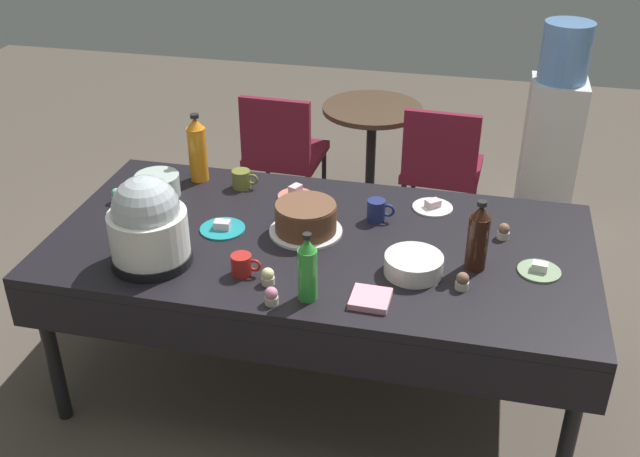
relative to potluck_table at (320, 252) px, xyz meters
name	(u,v)px	position (x,y,z in m)	size (l,w,h in m)	color
ground	(320,379)	(0.00, 0.00, -0.69)	(9.00, 9.00, 0.00)	brown
potluck_table	(320,252)	(0.00, 0.00, 0.00)	(2.20, 1.10, 0.75)	black
frosted_layer_cake	(306,219)	(-0.07, 0.04, 0.13)	(0.30, 0.30, 0.13)	silver
slow_cooker	(148,225)	(-0.60, -0.31, 0.23)	(0.31, 0.31, 0.36)	black
glass_salad_bowl	(158,185)	(-0.80, 0.22, 0.11)	(0.20, 0.20, 0.10)	#B2C6BC
ceramic_snack_bowl	(414,265)	(0.40, -0.17, 0.10)	(0.22, 0.22, 0.07)	silver
dessert_plate_teal	(222,228)	(-0.41, -0.02, 0.07)	(0.19, 0.19, 0.04)	teal
dessert_plate_coral	(296,194)	(-0.19, 0.34, 0.08)	(0.16, 0.16, 0.06)	#E07266
dessert_plate_sage	(539,270)	(0.87, -0.05, 0.07)	(0.16, 0.16, 0.04)	#8CA87F
dessert_plate_white	(433,206)	(0.42, 0.37, 0.07)	(0.18, 0.18, 0.04)	white
cupcake_mint	(504,231)	(0.73, 0.18, 0.09)	(0.05, 0.05, 0.07)	beige
cupcake_cocoa	(462,281)	(0.59, -0.23, 0.09)	(0.05, 0.05, 0.07)	beige
cupcake_berry	(268,277)	(-0.12, -0.36, 0.09)	(0.05, 0.05, 0.07)	beige
cupcake_rose	(117,196)	(-0.95, 0.11, 0.09)	(0.05, 0.05, 0.07)	beige
cupcake_vanilla	(271,296)	(-0.07, -0.48, 0.09)	(0.05, 0.05, 0.07)	beige
cupcake_lemon	(479,220)	(0.63, 0.25, 0.09)	(0.05, 0.05, 0.07)	beige
soda_bottle_orange_juice	(197,150)	(-0.68, 0.42, 0.21)	(0.09, 0.09, 0.33)	orange
soda_bottle_cola	(478,237)	(0.63, -0.07, 0.19)	(0.08, 0.08, 0.29)	#33190F
soda_bottle_lime_soda	(307,269)	(0.05, -0.41, 0.19)	(0.07, 0.07, 0.27)	green
coffee_mug_navy	(377,210)	(0.20, 0.21, 0.11)	(0.12, 0.08, 0.09)	navy
coffee_mug_red	(242,265)	(-0.23, -0.32, 0.10)	(0.12, 0.08, 0.08)	#B2231E
coffee_mug_olive	(242,179)	(-0.46, 0.38, 0.10)	(0.12, 0.08, 0.08)	olive
paper_napkin_stack	(370,299)	(0.27, -0.39, 0.07)	(0.14, 0.14, 0.02)	pink
maroon_chair_left	(282,149)	(-0.55, 1.40, -0.20)	(0.46, 0.46, 0.85)	maroon
maroon_chair_right	(441,164)	(0.40, 1.40, -0.20)	(0.46, 0.46, 0.85)	maroon
round_cafe_table	(371,141)	(-0.05, 1.63, -0.19)	(0.60, 0.60, 0.72)	#473323
water_cooler	(553,131)	(1.02, 1.81, -0.10)	(0.32, 0.32, 1.24)	silver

